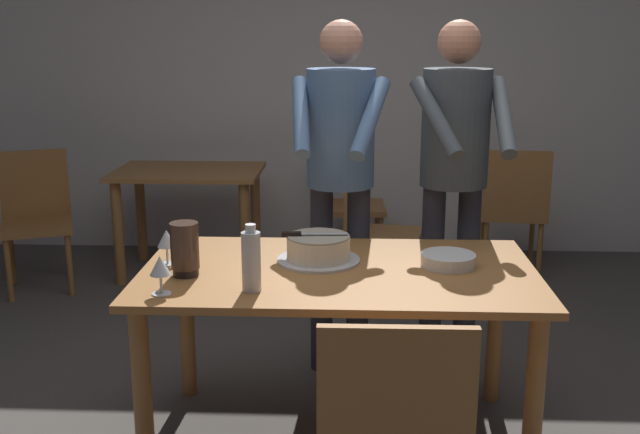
{
  "coord_description": "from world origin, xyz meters",
  "views": [
    {
      "loc": [
        0.05,
        -2.83,
        1.67
      ],
      "look_at": [
        -0.09,
        0.25,
        0.9
      ],
      "focal_mm": 42.0,
      "sensor_mm": 36.0,
      "label": 1
    }
  ],
  "objects_px": {
    "cake_knife": "(301,234)",
    "background_chair_2": "(513,207)",
    "main_dining_table": "(339,295)",
    "plate_stack": "(448,260)",
    "wine_glass_far": "(160,267)",
    "background_chair_1": "(36,215)",
    "cake_on_platter": "(318,249)",
    "background_table": "(189,193)",
    "person_cutting_cake": "(340,160)",
    "hurricane_lamp": "(185,249)",
    "person_standing_beside": "(455,160)",
    "background_chair_3": "(372,226)",
    "water_bottle": "(251,260)",
    "background_chair_0": "(343,199)",
    "wine_glass_near": "(167,240)"
  },
  "relations": [
    {
      "from": "cake_knife",
      "to": "background_chair_2",
      "type": "xyz_separation_m",
      "value": [
        1.31,
        2.13,
        -0.37
      ]
    },
    {
      "from": "main_dining_table",
      "to": "plate_stack",
      "type": "relative_size",
      "value": 7.12
    },
    {
      "from": "wine_glass_far",
      "to": "background_chair_1",
      "type": "bearing_deg",
      "value": 122.64
    },
    {
      "from": "cake_on_platter",
      "to": "background_table",
      "type": "xyz_separation_m",
      "value": [
        -0.99,
        2.09,
        -0.22
      ]
    },
    {
      "from": "main_dining_table",
      "to": "cake_on_platter",
      "type": "relative_size",
      "value": 4.61
    },
    {
      "from": "person_cutting_cake",
      "to": "hurricane_lamp",
      "type": "bearing_deg",
      "value": -127.23
    },
    {
      "from": "background_table",
      "to": "background_chair_1",
      "type": "height_order",
      "value": "background_chair_1"
    },
    {
      "from": "plate_stack",
      "to": "person_standing_beside",
      "type": "relative_size",
      "value": 0.13
    },
    {
      "from": "wine_glass_far",
      "to": "background_table",
      "type": "relative_size",
      "value": 0.14
    },
    {
      "from": "background_chair_2",
      "to": "background_chair_3",
      "type": "distance_m",
      "value": 1.13
    },
    {
      "from": "water_bottle",
      "to": "background_chair_0",
      "type": "xyz_separation_m",
      "value": [
        0.3,
        2.67,
        -0.37
      ]
    },
    {
      "from": "wine_glass_near",
      "to": "water_bottle",
      "type": "distance_m",
      "value": 0.49
    },
    {
      "from": "background_chair_1",
      "to": "background_chair_2",
      "type": "bearing_deg",
      "value": 6.62
    },
    {
      "from": "cake_knife",
      "to": "wine_glass_near",
      "type": "bearing_deg",
      "value": -173.5
    },
    {
      "from": "person_standing_beside",
      "to": "cake_on_platter",
      "type": "bearing_deg",
      "value": -136.25
    },
    {
      "from": "main_dining_table",
      "to": "water_bottle",
      "type": "bearing_deg",
      "value": -139.08
    },
    {
      "from": "cake_on_platter",
      "to": "water_bottle",
      "type": "bearing_deg",
      "value": -121.73
    },
    {
      "from": "cake_on_platter",
      "to": "background_chair_0",
      "type": "xyz_separation_m",
      "value": [
        0.07,
        2.31,
        -0.31
      ]
    },
    {
      "from": "cake_on_platter",
      "to": "background_table",
      "type": "relative_size",
      "value": 0.34
    },
    {
      "from": "plate_stack",
      "to": "background_chair_2",
      "type": "bearing_deg",
      "value": 71.63
    },
    {
      "from": "hurricane_lamp",
      "to": "wine_glass_far",
      "type": "bearing_deg",
      "value": -100.82
    },
    {
      "from": "water_bottle",
      "to": "background_table",
      "type": "bearing_deg",
      "value": 107.38
    },
    {
      "from": "wine_glass_far",
      "to": "background_chair_3",
      "type": "distance_m",
      "value": 2.17
    },
    {
      "from": "cake_knife",
      "to": "background_chair_0",
      "type": "height_order",
      "value": "background_chair_0"
    },
    {
      "from": "person_cutting_cake",
      "to": "background_chair_1",
      "type": "relative_size",
      "value": 1.91
    },
    {
      "from": "wine_glass_near",
      "to": "background_chair_1",
      "type": "distance_m",
      "value": 2.29
    },
    {
      "from": "wine_glass_far",
      "to": "background_chair_3",
      "type": "xyz_separation_m",
      "value": [
        0.81,
        1.98,
        -0.36
      ]
    },
    {
      "from": "cake_knife",
      "to": "wine_glass_far",
      "type": "bearing_deg",
      "value": -138.92
    },
    {
      "from": "main_dining_table",
      "to": "cake_knife",
      "type": "relative_size",
      "value": 5.78
    },
    {
      "from": "hurricane_lamp",
      "to": "person_cutting_cake",
      "type": "distance_m",
      "value": 0.99
    },
    {
      "from": "wine_glass_near",
      "to": "main_dining_table",
      "type": "bearing_deg",
      "value": -2.43
    },
    {
      "from": "person_standing_beside",
      "to": "background_table",
      "type": "bearing_deg",
      "value": 137.23
    },
    {
      "from": "person_cutting_cake",
      "to": "wine_glass_far",
      "type": "bearing_deg",
      "value": -122.4
    },
    {
      "from": "cake_on_platter",
      "to": "water_bottle",
      "type": "height_order",
      "value": "water_bottle"
    },
    {
      "from": "water_bottle",
      "to": "hurricane_lamp",
      "type": "bearing_deg",
      "value": 149.57
    },
    {
      "from": "cake_knife",
      "to": "person_cutting_cake",
      "type": "bearing_deg",
      "value": 75.31
    },
    {
      "from": "hurricane_lamp",
      "to": "background_chair_1",
      "type": "distance_m",
      "value": 2.46
    },
    {
      "from": "hurricane_lamp",
      "to": "cake_on_platter",
      "type": "bearing_deg",
      "value": 21.88
    },
    {
      "from": "cake_on_platter",
      "to": "hurricane_lamp",
      "type": "bearing_deg",
      "value": -158.12
    },
    {
      "from": "background_chair_0",
      "to": "background_chair_3",
      "type": "height_order",
      "value": "same"
    },
    {
      "from": "wine_glass_near",
      "to": "background_table",
      "type": "height_order",
      "value": "wine_glass_near"
    },
    {
      "from": "cake_knife",
      "to": "person_standing_beside",
      "type": "distance_m",
      "value": 0.94
    },
    {
      "from": "water_bottle",
      "to": "person_standing_beside",
      "type": "xyz_separation_m",
      "value": [
        0.85,
        0.96,
        0.21
      ]
    },
    {
      "from": "cake_on_platter",
      "to": "person_standing_beside",
      "type": "bearing_deg",
      "value": 43.75
    },
    {
      "from": "person_cutting_cake",
      "to": "background_chair_1",
      "type": "bearing_deg",
      "value": 149.37
    },
    {
      "from": "cake_on_platter",
      "to": "water_bottle",
      "type": "relative_size",
      "value": 1.36
    },
    {
      "from": "background_table",
      "to": "cake_knife",
      "type": "bearing_deg",
      "value": -66.21
    },
    {
      "from": "plate_stack",
      "to": "background_table",
      "type": "xyz_separation_m",
      "value": [
        -1.52,
        2.13,
        -0.2
      ]
    },
    {
      "from": "cake_knife",
      "to": "plate_stack",
      "type": "xyz_separation_m",
      "value": [
        0.6,
        -0.03,
        -0.09
      ]
    },
    {
      "from": "wine_glass_near",
      "to": "background_table",
      "type": "relative_size",
      "value": 0.14
    }
  ]
}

